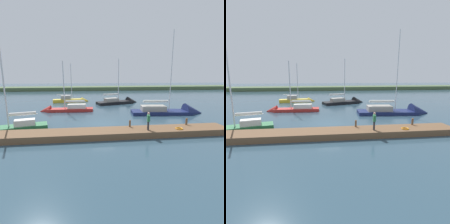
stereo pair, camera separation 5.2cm
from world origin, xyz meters
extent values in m
plane|color=#2D4756|center=(0.00, 0.00, 0.00)|extent=(200.00, 200.00, 0.00)
cube|color=#4C603D|center=(0.00, -46.42, 0.00)|extent=(180.00, 8.00, 2.40)
cube|color=brown|center=(0.00, 4.34, 0.28)|extent=(22.70, 2.31, 0.57)
cylinder|color=brown|center=(-2.27, 3.54, 0.88)|extent=(0.18, 0.18, 0.63)
cylinder|color=brown|center=(-7.95, 3.54, 0.89)|extent=(0.19, 0.19, 0.65)
torus|color=orange|center=(-6.56, 4.81, 0.62)|extent=(0.66, 0.66, 0.10)
cube|color=black|center=(-3.20, -13.67, 0.06)|extent=(7.08, 4.20, 0.88)
cone|color=black|center=(-6.93, -14.86, 0.06)|extent=(2.64, 2.78, 2.27)
cube|color=gray|center=(-2.59, -13.48, 0.81)|extent=(2.85, 2.29, 0.63)
cylinder|color=silver|center=(-3.97, -13.92, 4.36)|extent=(0.13, 0.13, 7.73)
cylinder|color=silver|center=(-2.44, -13.43, 1.74)|extent=(3.08, 1.07, 0.10)
cylinder|color=silver|center=(-2.44, -13.43, 1.86)|extent=(2.82, 1.13, 0.27)
cube|color=#B22823|center=(4.31, -7.59, 0.06)|extent=(6.64, 1.88, 0.75)
cone|color=#B22823|center=(8.04, -7.66, 0.06)|extent=(1.60, 1.77, 1.74)
cube|color=silver|center=(3.41, -7.57, 0.74)|extent=(2.69, 1.32, 0.61)
cylinder|color=silver|center=(5.17, -7.60, 3.89)|extent=(0.13, 0.13, 6.92)
cylinder|color=silver|center=(3.61, -7.57, 1.41)|extent=(3.12, 0.17, 0.11)
cylinder|color=silver|center=(3.61, -7.57, 1.53)|extent=(2.81, 0.36, 0.30)
cube|color=navy|center=(-8.41, -4.18, 0.09)|extent=(8.30, 3.45, 0.71)
cone|color=navy|center=(-13.12, -3.74, 0.09)|extent=(2.69, 2.94, 2.72)
cube|color=gray|center=(-7.38, -4.27, 0.80)|extent=(3.50, 2.15, 0.71)
cylinder|color=silver|center=(-9.62, -4.06, 5.80)|extent=(0.10, 0.10, 10.72)
cylinder|color=silver|center=(-7.70, -4.24, 1.67)|extent=(3.84, 0.43, 0.08)
cylinder|color=silver|center=(-7.70, -4.24, 1.79)|extent=(3.48, 0.64, 0.32)
cube|color=#236638|center=(8.85, 1.30, 0.03)|extent=(6.22, 3.24, 0.74)
cube|color=silver|center=(8.00, 1.07, 0.68)|extent=(2.17, 1.67, 0.56)
cylinder|color=silver|center=(9.41, 1.45, 4.20)|extent=(0.14, 0.14, 7.60)
cylinder|color=silver|center=(8.10, 1.10, 1.47)|extent=(2.64, 0.81, 0.11)
cylinder|color=silver|center=(8.10, 1.10, 1.59)|extent=(2.43, 0.94, 0.31)
cube|color=gold|center=(5.69, -17.09, 0.11)|extent=(6.06, 2.25, 0.98)
cone|color=gold|center=(2.36, -17.47, 0.11)|extent=(1.60, 1.74, 1.59)
cube|color=gray|center=(6.19, -17.03, 0.96)|extent=(1.99, 1.32, 0.73)
cylinder|color=silver|center=(4.99, -17.17, 4.10)|extent=(0.12, 0.12, 7.00)
cylinder|color=silver|center=(6.45, -17.00, 1.54)|extent=(2.93, 0.43, 0.10)
cylinder|color=#28282D|center=(-3.64, 4.82, 0.97)|extent=(0.14, 0.14, 0.80)
cylinder|color=#28282D|center=(-3.67, 4.63, 0.97)|extent=(0.14, 0.14, 0.80)
cube|color=#337F4C|center=(-3.66, 4.73, 1.65)|extent=(0.29, 0.46, 0.57)
sphere|color=tan|center=(-3.66, 4.73, 2.07)|extent=(0.22, 0.22, 0.22)
cylinder|color=#337F4C|center=(-3.62, 4.99, 1.66)|extent=(0.09, 0.09, 0.54)
cylinder|color=#337F4C|center=(-3.70, 4.46, 1.66)|extent=(0.09, 0.09, 0.54)
camera|label=1|loc=(1.44, 19.54, 5.38)|focal=28.76mm
camera|label=2|loc=(1.39, 19.54, 5.38)|focal=28.76mm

